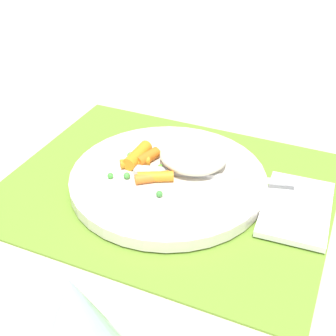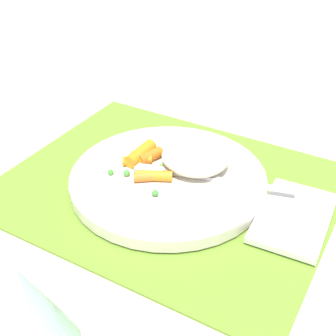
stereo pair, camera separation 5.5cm
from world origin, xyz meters
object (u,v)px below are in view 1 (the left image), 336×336
Objects in this scene: plate at (168,179)px; napkin at (296,208)px; wine_glass at (78,331)px; carrot_portion at (144,163)px; rice_mound at (193,155)px; fork at (197,175)px.

napkin is (-0.17, -0.01, -0.00)m from plate.
plate is at bearing -77.08° from wine_glass.
carrot_portion is 0.20m from napkin.
fork is (-0.01, 0.02, -0.01)m from rice_mound.
plate is 0.33m from wine_glass.
carrot_portion is 0.40× the size of fork.
wine_glass reaches higher than plate.
rice_mound is at bearing -124.14° from plate.
rice_mound is (-0.02, -0.03, 0.02)m from plate.
fork is 0.13m from napkin.
carrot_portion reaches higher than fork.
fork is at bearing -172.49° from carrot_portion.
rice_mound is 0.03m from fork.
fork is at bearing 1.02° from napkin.
carrot_portion is 0.34m from wine_glass.
carrot_portion reaches higher than napkin.
fork is 0.33m from wine_glass.
plate is 1.26× the size of fork.
plate is 0.05m from rice_mound.
wine_glass is (-0.03, 0.32, 0.09)m from fork.
napkin is at bearing -178.98° from fork.
napkin is (-0.13, -0.00, -0.02)m from fork.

